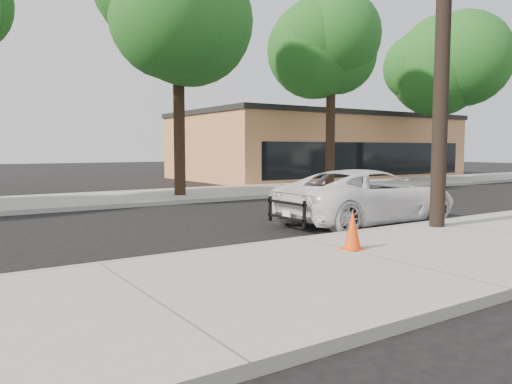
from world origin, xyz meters
TOP-DOWN VIEW (x-y plane):
  - ground at (0.00, 0.00)m, footprint 120.00×120.00m
  - near_sidewalk at (0.00, -4.30)m, footprint 90.00×4.40m
  - far_sidewalk at (0.00, 8.50)m, footprint 90.00×5.00m
  - curb_near at (0.00, -2.10)m, footprint 90.00×0.12m
  - building_main at (16.00, 16.00)m, footprint 18.00×10.00m
  - utility_pole at (3.60, -2.70)m, footprint 1.40×0.34m
  - tree_c at (2.22, 7.64)m, footprint 4.96×4.80m
  - tree_d at (10.20, 7.95)m, footprint 4.50×4.35m
  - tree_e at (18.21, 7.74)m, footprint 4.80×4.65m
  - police_cruiser at (3.33, -0.79)m, footprint 5.10×2.38m
  - traffic_cone at (0.09, -3.54)m, footprint 0.38×0.38m

SIDE VIEW (x-z plane):
  - ground at x=0.00m, z-range 0.00..0.00m
  - near_sidewalk at x=0.00m, z-range 0.00..0.15m
  - far_sidewalk at x=0.00m, z-range 0.00..0.15m
  - curb_near at x=0.00m, z-range -0.01..0.15m
  - traffic_cone at x=0.09m, z-range 0.14..0.83m
  - police_cruiser at x=3.33m, z-range 0.00..1.41m
  - building_main at x=16.00m, z-range 0.00..4.00m
  - utility_pole at x=3.60m, z-range 0.20..9.20m
  - tree_d at x=10.20m, z-range 1.99..10.74m
  - tree_e at x=18.21m, z-range 2.07..11.32m
  - tree_c at x=2.22m, z-range 2.13..11.68m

